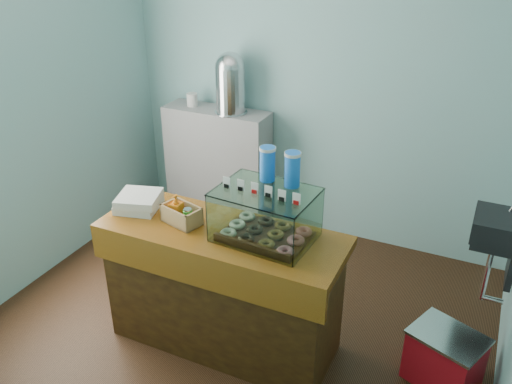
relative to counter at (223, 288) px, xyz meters
The scene contains 9 objects.
ground 0.52m from the counter, 90.00° to the left, with size 3.50×3.50×0.00m, color black.
room_shell 1.27m from the counter, 84.37° to the left, with size 3.54×3.04×2.82m.
counter is the anchor object (origin of this frame).
back_shelf 1.82m from the counter, 119.76° to the left, with size 1.00×0.32×1.10m, color gray.
display_case 0.69m from the counter, 15.53° to the left, with size 0.62×0.47×0.54m.
condiment_crate 0.58m from the counter, behind, with size 0.28×0.21×0.18m.
pastry_boxes 0.81m from the counter, behind, with size 0.34×0.34×0.11m.
coffee_urn 1.96m from the counter, 115.33° to the left, with size 0.30×0.30×0.54m.
red_cooler 1.48m from the counter, 10.23° to the left, with size 0.52×0.47×0.38m.
Camera 1 is at (1.45, -2.81, 2.67)m, focal length 38.00 mm.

